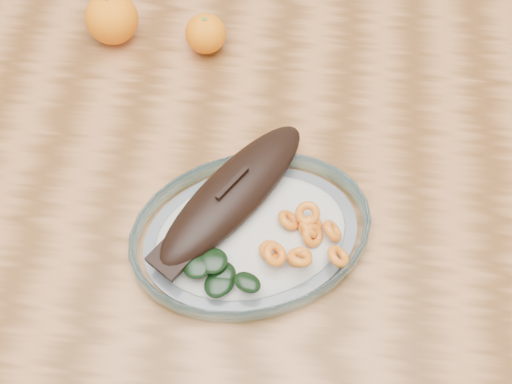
# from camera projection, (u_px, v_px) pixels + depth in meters

# --- Properties ---
(ground) EXTENTS (3.00, 3.00, 0.00)m
(ground) POSITION_uv_depth(u_px,v_px,m) (222.00, 317.00, 1.58)
(ground) COLOR slate
(ground) RESTS_ON ground
(dining_table) EXTENTS (1.20, 0.80, 0.75)m
(dining_table) POSITION_uv_depth(u_px,v_px,m) (203.00, 183.00, 1.02)
(dining_table) COLOR brown
(dining_table) RESTS_ON ground
(plated_meal) EXTENTS (0.74, 0.74, 0.08)m
(plated_meal) POSITION_uv_depth(u_px,v_px,m) (250.00, 230.00, 0.85)
(plated_meal) COLOR white
(plated_meal) RESTS_ON dining_table
(orange_left) EXTENTS (0.08, 0.08, 0.08)m
(orange_left) POSITION_uv_depth(u_px,v_px,m) (112.00, 18.00, 1.00)
(orange_left) COLOR #FF6005
(orange_left) RESTS_ON dining_table
(orange_right) EXTENTS (0.06, 0.06, 0.06)m
(orange_right) POSITION_uv_depth(u_px,v_px,m) (206.00, 34.00, 1.00)
(orange_right) COLOR #FF6005
(orange_right) RESTS_ON dining_table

